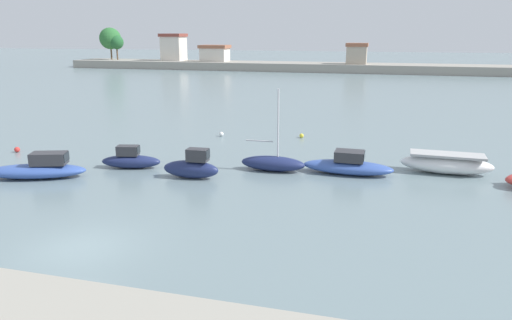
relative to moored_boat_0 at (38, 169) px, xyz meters
The scene contains 11 objects.
ground_plane 10.72m from the moored_boat_0, 43.42° to the right, with size 400.00×400.00×0.00m, color slate.
moored_boat_0 is the anchor object (origin of this frame).
moored_boat_1 5.14m from the moored_boat_0, 38.20° to the left, with size 3.74×1.80×1.39m.
moored_boat_2 8.73m from the moored_boat_0, 14.80° to the left, with size 3.27×1.12×1.72m.
moored_boat_3 13.43m from the moored_boat_0, 21.19° to the left, with size 3.86×1.27×4.89m.
moored_boat_4 17.73m from the moored_boat_0, 17.59° to the left, with size 5.26×1.79×1.38m.
moored_boat_5 23.51m from the moored_boat_0, 17.29° to the left, with size 5.21×1.91×1.18m.
mooring_buoy_0 7.24m from the moored_boat_0, 139.83° to the left, with size 0.37×0.37×0.37m, color red.
mooring_buoy_1 14.68m from the moored_boat_0, 64.20° to the left, with size 0.36×0.36×0.36m, color white.
mooring_buoy_2 19.10m from the moored_boat_0, 48.58° to the left, with size 0.34×0.34×0.34m, color yellow.
distant_shoreline 80.69m from the moored_boat_0, 89.23° to the left, with size 119.33×9.28×9.12m.
Camera 1 is at (10.82, -14.27, 7.99)m, focal length 33.24 mm.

